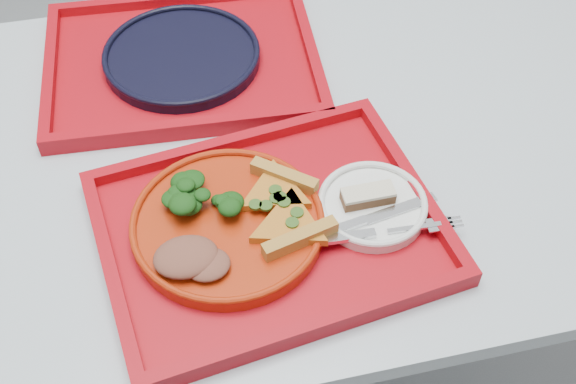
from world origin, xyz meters
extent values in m
plane|color=gray|center=(0.00, 0.00, 0.00)|extent=(10.00, 10.00, 0.00)
cube|color=#B4C0CA|center=(0.00, 0.00, 0.73)|extent=(1.60, 0.80, 0.03)
cylinder|color=gray|center=(0.72, 0.32, 0.36)|extent=(0.05, 0.05, 0.72)
cube|color=#A50812|center=(0.07, -0.17, 0.76)|extent=(0.49, 0.41, 0.01)
cube|color=#A50812|center=(0.00, 0.21, 0.76)|extent=(0.47, 0.38, 0.01)
cylinder|color=#A6260B|center=(0.02, -0.16, 0.77)|extent=(0.26, 0.26, 0.02)
cylinder|color=white|center=(0.22, -0.17, 0.77)|extent=(0.15, 0.15, 0.01)
cylinder|color=black|center=(0.00, 0.21, 0.77)|extent=(0.26, 0.26, 0.02)
ellipsoid|color=black|center=(-0.01, -0.12, 0.80)|extent=(0.09, 0.08, 0.04)
ellipsoid|color=brown|center=(-0.04, -0.22, 0.79)|extent=(0.08, 0.07, 0.03)
cube|color=#482E18|center=(0.21, -0.16, 0.78)|extent=(0.07, 0.03, 0.02)
cube|color=beige|center=(0.21, -0.16, 0.79)|extent=(0.07, 0.03, 0.00)
cube|color=silver|center=(0.22, -0.20, 0.78)|extent=(0.18, 0.05, 0.01)
cube|color=silver|center=(0.22, -0.22, 0.78)|extent=(0.19, 0.03, 0.01)
camera|label=1|loc=(-0.03, -0.76, 1.54)|focal=45.00mm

